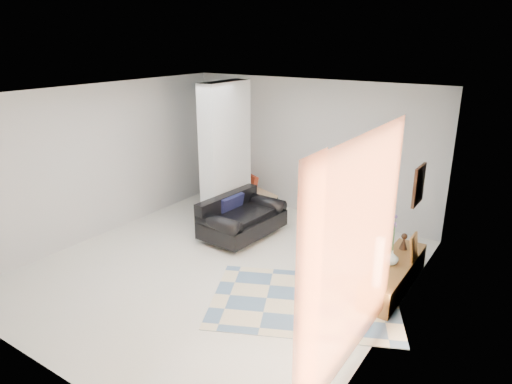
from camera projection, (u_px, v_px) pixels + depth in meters
The scene contains 17 objects.
floor at pixel (222, 267), 7.45m from camera, with size 6.00×6.00×0.00m, color beige.
ceiling at pixel (217, 94), 6.54m from camera, with size 6.00×6.00×0.00m, color white.
wall_back at pixel (310, 148), 9.36m from camera, with size 6.00×6.00×0.00m, color #ABADAF.
wall_front at pixel (38, 262), 4.63m from camera, with size 6.00×6.00×0.00m, color #ABADAF.
wall_left at pixel (102, 161), 8.43m from camera, with size 6.00×6.00×0.00m, color #ABADAF.
wall_right at pixel (398, 225), 5.55m from camera, with size 6.00×6.00×0.00m, color #ABADAF.
partition_column at pixel (226, 155), 8.83m from camera, with size 0.35×1.20×2.80m, color silver.
hallway_door at pixel (227, 153), 10.55m from camera, with size 0.85×0.06×2.04m, color white.
curtain at pixel (357, 255), 4.67m from camera, with size 2.55×2.55×0.00m, color #FE7842.
wall_art at pixel (419, 185), 6.23m from camera, with size 0.04×0.45×0.55m, color #32190D.
media_console at pixel (394, 275), 6.80m from camera, with size 0.45×1.85×0.80m.
loveseat at pixel (240, 218), 8.54m from camera, with size 1.06×1.68×0.76m.
daybed at pixel (240, 189), 10.01m from camera, with size 1.96×1.36×0.77m.
area_rug at pixel (304, 301), 6.48m from camera, with size 2.61×1.74×0.01m, color beige.
cylinder_lamp at pixel (378, 262), 6.03m from camera, with size 0.13×0.13×0.69m, color silver.
bronze_figurine at pixel (404, 241), 7.15m from camera, with size 0.13×0.13×0.26m, color #322116, non-canonical shape.
vase at pixel (392, 257), 6.68m from camera, with size 0.20×0.20×0.21m, color white.
Camera 1 is at (4.14, -5.23, 3.57)m, focal length 32.00 mm.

